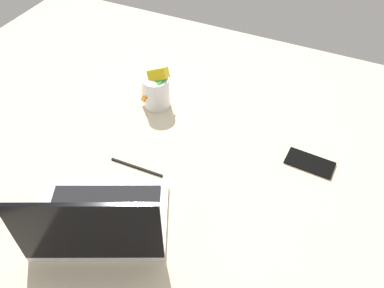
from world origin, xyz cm
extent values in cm
cube|color=beige|center=(0.00, 0.00, 9.00)|extent=(180.00, 140.00, 18.00)
cube|color=silver|center=(-7.18, 35.38, 19.00)|extent=(39.63, 34.79, 2.00)
cube|color=black|center=(-6.55, 34.02, 20.20)|extent=(33.47, 27.66, 0.40)
cube|color=black|center=(-11.83, 45.35, 30.50)|extent=(30.33, 14.85, 21.00)
cylinder|color=silver|center=(2.58, -12.05, 23.50)|extent=(9.00, 9.00, 11.00)
cube|color=orange|center=(4.71, -11.80, 21.25)|extent=(6.22, 5.86, 6.76)
cube|color=orange|center=(4.13, -11.11, 23.34)|extent=(7.92, 8.02, 6.89)
cube|color=red|center=(2.79, -11.70, 25.42)|extent=(6.25, 6.54, 5.83)
cube|color=#268C33|center=(1.34, -11.86, 27.52)|extent=(5.46, 5.50, 5.34)
cube|color=yellow|center=(2.38, -13.91, 29.60)|extent=(7.45, 7.30, 7.02)
cube|color=black|center=(-51.41, -7.16, 18.40)|extent=(14.36, 7.58, 0.80)
cube|color=black|center=(-5.59, 15.89, 18.30)|extent=(17.01, 1.06, 0.60)
camera|label=1|loc=(-51.95, 77.28, 105.43)|focal=36.61mm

